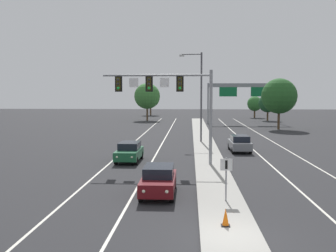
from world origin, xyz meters
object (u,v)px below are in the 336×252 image
highway_sign_gantry (244,90)px  traffic_cone_median_nose (226,217)px  tree_far_right_a (268,103)px  car_oncoming_darkred (159,180)px  overhead_signal_mast (172,94)px  car_receding_grey (240,143)px  tree_far_right_c (279,96)px  tree_far_left_c (147,96)px  car_oncoming_green (129,152)px  median_sign_post (226,173)px  tree_far_right_b (255,104)px  tree_far_left_a (151,99)px  street_lamp_median (199,92)px

highway_sign_gantry → traffic_cone_median_nose: bearing=-98.1°
highway_sign_gantry → tree_far_right_a: 11.61m
car_oncoming_darkred → traffic_cone_median_nose: 6.42m
overhead_signal_mast → car_receding_grey: overhead_signal_mast is taller
car_oncoming_darkred → highway_sign_gantry: 54.19m
highway_sign_gantry → tree_far_right_c: bearing=-70.4°
highway_sign_gantry → tree_far_left_c: size_ratio=1.72×
tree_far_left_c → tree_far_right_a: 24.93m
car_oncoming_green → highway_sign_gantry: highway_sign_gantry is taller
median_sign_post → tree_far_right_c: size_ratio=0.28×
median_sign_post → car_oncoming_green: median_sign_post is taller
highway_sign_gantry → tree_far_right_b: highway_sign_gantry is taller
overhead_signal_mast → tree_far_left_a: overhead_signal_mast is taller
car_oncoming_green → tree_far_right_b: 64.71m
tree_far_left_c → car_oncoming_green: bearing=-85.6°
overhead_signal_mast → car_oncoming_green: bearing=154.5°
overhead_signal_mast → median_sign_post: overhead_signal_mast is taller
median_sign_post → street_lamp_median: (-0.80, 25.39, 4.21)m
car_receding_grey → tree_far_left_c: 46.71m
car_oncoming_darkred → car_receding_grey: same height
overhead_signal_mast → car_oncoming_green: overhead_signal_mast is taller
tree_far_left_c → tree_far_right_a: size_ratio=1.40×
car_oncoming_darkred → tree_far_right_c: (15.48, 41.51, 4.36)m
median_sign_post → car_receding_grey: size_ratio=0.49×
tree_far_left_c → tree_far_right_b: bearing=24.7°
street_lamp_median → car_oncoming_green: size_ratio=2.22×
overhead_signal_mast → tree_far_left_c: 52.85m
tree_far_left_c → tree_far_left_a: bearing=93.6°
highway_sign_gantry → tree_far_left_c: (-18.68, 8.62, -1.11)m
car_receding_grey → tree_far_right_c: bearing=69.9°
tree_far_left_c → tree_far_right_a: (24.87, 0.86, -1.45)m
overhead_signal_mast → tree_far_right_b: bearing=75.5°
tree_far_left_c → tree_far_right_a: bearing=2.0°
tree_far_right_a → car_receding_grey: bearing=-103.9°
tree_far_right_b → tree_far_right_c: bearing=-92.1°
street_lamp_median → car_receding_grey: bearing=-61.6°
car_oncoming_green → tree_far_right_a: (20.95, 51.47, 2.78)m
median_sign_post → tree_far_right_b: size_ratio=0.44×
traffic_cone_median_nose → tree_far_right_a: bearing=77.9°
street_lamp_median → car_oncoming_darkred: bearing=-96.6°
tree_far_right_b → street_lamp_median: bearing=-106.0°
car_oncoming_darkred → traffic_cone_median_nose: size_ratio=6.04×
street_lamp_median → highway_sign_gantry: bearing=73.2°
median_sign_post → street_lamp_median: street_lamp_median is taller
median_sign_post → traffic_cone_median_nose: (-0.36, -3.90, -1.08)m
tree_far_right_c → tree_far_left_a: bearing=120.7°
car_oncoming_green → highway_sign_gantry: 44.82m
car_receding_grey → tree_far_right_b: bearing=79.6°
car_oncoming_green → tree_far_left_c: 50.94m
car_oncoming_darkred → car_receding_grey: 18.04m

